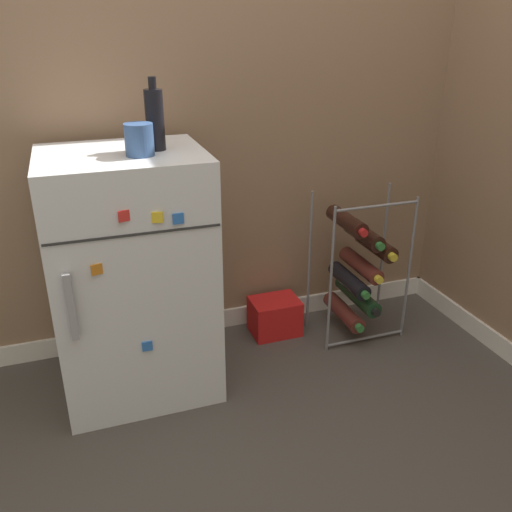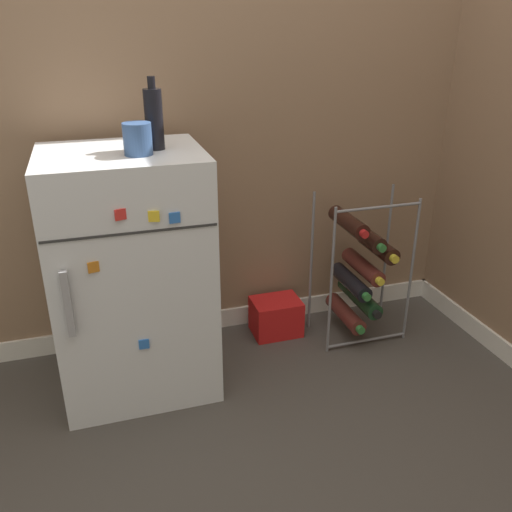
# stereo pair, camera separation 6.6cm
# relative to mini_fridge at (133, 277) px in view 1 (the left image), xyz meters

# --- Properties ---
(ground_plane) EXTENTS (14.00, 14.00, 0.00)m
(ground_plane) POSITION_rel_mini_fridge_xyz_m (0.53, -0.37, -0.47)
(ground_plane) COLOR #423D38
(wall_back) EXTENTS (6.98, 0.07, 2.50)m
(wall_back) POSITION_rel_mini_fridge_xyz_m (0.53, 0.34, 0.77)
(wall_back) COLOR #84664C
(wall_back) RESTS_ON ground_plane
(mini_fridge) EXTENTS (0.57, 0.51, 0.94)m
(mini_fridge) POSITION_rel_mini_fridge_xyz_m (0.00, 0.00, 0.00)
(mini_fridge) COLOR silver
(mini_fridge) RESTS_ON ground_plane
(wine_rack) EXTENTS (0.40, 0.33, 0.67)m
(wine_rack) POSITION_rel_mini_fridge_xyz_m (0.99, 0.06, -0.14)
(wine_rack) COLOR slate
(wine_rack) RESTS_ON ground_plane
(soda_box) EXTENTS (0.22, 0.17, 0.17)m
(soda_box) POSITION_rel_mini_fridge_xyz_m (0.64, 0.18, -0.39)
(soda_box) COLOR red
(soda_box) RESTS_ON ground_plane
(fridge_top_cup) EXTENTS (0.10, 0.10, 0.11)m
(fridge_top_cup) POSITION_rel_mini_fridge_xyz_m (0.06, -0.07, 0.52)
(fridge_top_cup) COLOR #335184
(fridge_top_cup) RESTS_ON mini_fridge
(fridge_top_bottle) EXTENTS (0.06, 0.06, 0.24)m
(fridge_top_bottle) POSITION_rel_mini_fridge_xyz_m (0.13, -0.00, 0.58)
(fridge_top_bottle) COLOR black
(fridge_top_bottle) RESTS_ON mini_fridge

